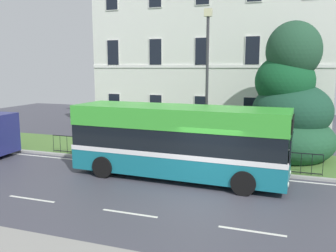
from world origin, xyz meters
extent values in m
cube|color=#41414B|center=(0.00, 0.00, -0.03)|extent=(60.00, 56.00, 0.06)
cube|color=silver|center=(0.00, 3.65, 0.00)|extent=(54.00, 0.14, 0.01)
cube|color=silver|center=(-6.00, -1.80, 0.00)|extent=(2.00, 0.12, 0.01)
cube|color=silver|center=(-2.00, -1.80, 0.00)|extent=(2.00, 0.12, 0.01)
cube|color=silver|center=(2.00, -1.80, 0.00)|extent=(2.00, 0.12, 0.01)
cube|color=#9E9E99|center=(0.00, 4.12, 0.06)|extent=(57.00, 0.24, 0.12)
cube|color=#4D7535|center=(0.00, 6.42, 0.06)|extent=(57.00, 4.36, 0.12)
cube|color=silver|center=(-2.65, 15.48, 6.12)|extent=(15.75, 9.96, 11.99)
cube|color=white|center=(-2.65, 10.47, 4.90)|extent=(15.75, 0.06, 0.20)
cube|color=#2D333D|center=(-2.65, 10.46, 1.22)|extent=(1.10, 0.06, 2.20)
cube|color=white|center=(-8.95, 10.46, 2.15)|extent=(0.94, 0.04, 1.77)
cube|color=black|center=(-8.95, 10.44, 2.15)|extent=(0.84, 0.03, 1.67)
cube|color=white|center=(-5.80, 10.46, 2.15)|extent=(0.94, 0.04, 1.77)
cube|color=black|center=(-5.80, 10.44, 2.15)|extent=(0.84, 0.03, 1.67)
cube|color=white|center=(-2.65, 10.46, 2.15)|extent=(0.94, 0.04, 1.77)
cube|color=black|center=(-2.65, 10.44, 2.15)|extent=(0.84, 0.03, 1.67)
cube|color=white|center=(0.50, 10.46, 2.15)|extent=(0.94, 0.04, 1.77)
cube|color=black|center=(0.50, 10.44, 2.15)|extent=(0.84, 0.03, 1.67)
cube|color=white|center=(3.65, 10.46, 2.15)|extent=(0.94, 0.04, 1.77)
cube|color=black|center=(3.65, 10.44, 2.15)|extent=(0.84, 0.03, 1.67)
cube|color=white|center=(-8.95, 10.46, 5.84)|extent=(0.94, 0.04, 1.77)
cube|color=black|center=(-8.95, 10.44, 5.84)|extent=(0.84, 0.03, 1.67)
cube|color=white|center=(-5.80, 10.46, 5.84)|extent=(0.94, 0.04, 1.77)
cube|color=black|center=(-5.80, 10.44, 5.84)|extent=(0.84, 0.03, 1.67)
cube|color=white|center=(-2.65, 10.46, 5.84)|extent=(0.94, 0.04, 1.77)
cube|color=black|center=(-2.65, 10.44, 5.84)|extent=(0.84, 0.03, 1.67)
cube|color=white|center=(0.50, 10.46, 5.84)|extent=(0.94, 0.04, 1.77)
cube|color=black|center=(0.50, 10.44, 5.84)|extent=(0.84, 0.03, 1.67)
cube|color=white|center=(3.65, 10.46, 5.84)|extent=(0.94, 0.04, 1.77)
cube|color=black|center=(3.65, 10.44, 5.84)|extent=(0.84, 0.03, 1.67)
cube|color=black|center=(-2.65, 4.40, 1.07)|extent=(14.01, 0.04, 0.04)
cube|color=black|center=(-2.65, 4.40, 0.20)|extent=(14.01, 0.04, 0.04)
cylinder|color=black|center=(-9.65, 4.40, 0.59)|extent=(0.02, 0.02, 0.95)
cylinder|color=black|center=(-9.20, 4.40, 0.59)|extent=(0.02, 0.02, 0.95)
cylinder|color=black|center=(-8.75, 4.40, 0.59)|extent=(0.02, 0.02, 0.95)
cylinder|color=black|center=(-8.30, 4.40, 0.59)|extent=(0.02, 0.02, 0.95)
cylinder|color=black|center=(-7.85, 4.40, 0.59)|extent=(0.02, 0.02, 0.95)
cylinder|color=black|center=(-7.40, 4.40, 0.59)|extent=(0.02, 0.02, 0.95)
cylinder|color=black|center=(-6.94, 4.40, 0.59)|extent=(0.02, 0.02, 0.95)
cylinder|color=black|center=(-6.49, 4.40, 0.59)|extent=(0.02, 0.02, 0.95)
cylinder|color=black|center=(-6.04, 4.40, 0.59)|extent=(0.02, 0.02, 0.95)
cylinder|color=black|center=(-5.59, 4.40, 0.59)|extent=(0.02, 0.02, 0.95)
cylinder|color=black|center=(-5.14, 4.40, 0.59)|extent=(0.02, 0.02, 0.95)
cylinder|color=black|center=(-4.68, 4.40, 0.59)|extent=(0.02, 0.02, 0.95)
cylinder|color=black|center=(-4.23, 4.40, 0.59)|extent=(0.02, 0.02, 0.95)
cylinder|color=black|center=(-3.78, 4.40, 0.59)|extent=(0.02, 0.02, 0.95)
cylinder|color=black|center=(-3.33, 4.40, 0.59)|extent=(0.02, 0.02, 0.95)
cylinder|color=black|center=(-2.88, 4.40, 0.59)|extent=(0.02, 0.02, 0.95)
cylinder|color=black|center=(-2.42, 4.40, 0.59)|extent=(0.02, 0.02, 0.95)
cylinder|color=black|center=(-1.97, 4.40, 0.59)|extent=(0.02, 0.02, 0.95)
cylinder|color=black|center=(-1.52, 4.40, 0.59)|extent=(0.02, 0.02, 0.95)
cylinder|color=black|center=(-1.07, 4.40, 0.59)|extent=(0.02, 0.02, 0.95)
cylinder|color=black|center=(-0.62, 4.40, 0.59)|extent=(0.02, 0.02, 0.95)
cylinder|color=black|center=(-0.16, 4.40, 0.59)|extent=(0.02, 0.02, 0.95)
cylinder|color=black|center=(0.29, 4.40, 0.59)|extent=(0.02, 0.02, 0.95)
cylinder|color=black|center=(0.74, 4.40, 0.59)|extent=(0.02, 0.02, 0.95)
cylinder|color=black|center=(1.19, 4.40, 0.59)|extent=(0.02, 0.02, 0.95)
cylinder|color=black|center=(1.64, 4.40, 0.59)|extent=(0.02, 0.02, 0.95)
cylinder|color=black|center=(2.09, 4.40, 0.59)|extent=(0.02, 0.02, 0.95)
cylinder|color=black|center=(2.55, 4.40, 0.59)|extent=(0.02, 0.02, 0.95)
cylinder|color=black|center=(3.00, 4.40, 0.59)|extent=(0.02, 0.02, 0.95)
cylinder|color=black|center=(3.45, 4.40, 0.59)|extent=(0.02, 0.02, 0.95)
cylinder|color=black|center=(3.90, 4.40, 0.59)|extent=(0.02, 0.02, 0.95)
cylinder|color=black|center=(4.35, 4.40, 0.59)|extent=(0.02, 0.02, 0.95)
cylinder|color=#423328|center=(2.69, 7.28, 0.78)|extent=(0.37, 0.37, 1.33)
ellipsoid|color=#1F4D31|center=(2.81, 7.44, 1.05)|extent=(4.83, 4.83, 2.72)
ellipsoid|color=#1A4330|center=(2.94, 7.52, 2.59)|extent=(4.08, 4.08, 2.99)
ellipsoid|color=#144C28|center=(2.52, 7.39, 4.12)|extent=(3.01, 3.01, 2.75)
ellipsoid|color=#214830|center=(2.87, 7.32, 5.66)|extent=(2.75, 2.75, 2.92)
cube|color=#166D7E|center=(-1.69, 2.53, 0.78)|extent=(9.41, 2.85, 1.04)
cube|color=white|center=(-1.69, 2.53, 1.26)|extent=(9.43, 2.87, 0.20)
cube|color=black|center=(-1.69, 2.53, 1.80)|extent=(9.33, 2.81, 0.98)
cube|color=green|center=(-1.69, 2.53, 2.72)|extent=(9.41, 2.85, 0.87)
cube|color=black|center=(3.00, 2.37, 1.75)|extent=(0.13, 2.13, 0.91)
cube|color=black|center=(3.00, 2.37, 2.68)|extent=(0.12, 1.83, 0.56)
cylinder|color=silver|center=(3.02, 3.18, 0.48)|extent=(0.05, 0.20, 0.20)
cylinder|color=silver|center=(2.97, 1.56, 0.48)|extent=(0.05, 0.20, 0.20)
cylinder|color=black|center=(1.43, 3.64, 0.48)|extent=(0.97, 0.33, 0.96)
cylinder|color=black|center=(1.35, 1.21, 0.48)|extent=(0.97, 0.33, 0.96)
cylinder|color=black|center=(-4.72, 3.85, 0.48)|extent=(0.97, 0.33, 0.96)
cylinder|color=black|center=(-4.81, 1.42, 0.48)|extent=(0.97, 0.33, 0.96)
cylinder|color=black|center=(-12.42, 3.70, 0.34)|extent=(0.69, 0.25, 0.68)
cylinder|color=#333338|center=(-1.02, 5.03, 3.66)|extent=(0.14, 0.14, 7.07)
cube|color=beige|center=(-1.02, 5.03, 7.37)|extent=(0.36, 0.24, 0.36)
cylinder|color=#23472D|center=(-4.00, 5.20, 0.61)|extent=(0.45, 0.45, 0.98)
ellipsoid|color=black|center=(-4.00, 5.20, 1.18)|extent=(0.46, 0.46, 0.16)
camera|label=1|loc=(2.92, -12.01, 4.81)|focal=38.09mm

